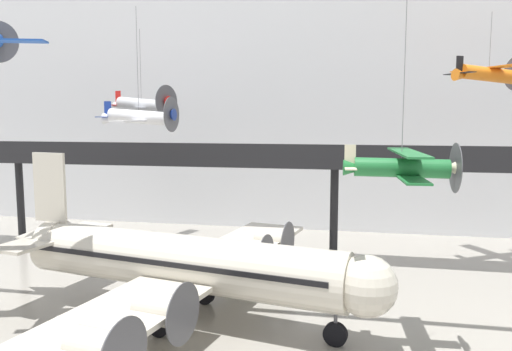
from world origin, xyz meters
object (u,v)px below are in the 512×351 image
suspended_plane_green_biplane (402,167)px  suspended_plane_white_twin (139,117)px  airliner_silver_main (178,263)px  suspended_plane_silver_racer (141,105)px  suspended_plane_orange_highwing (489,74)px

suspended_plane_green_biplane → suspended_plane_white_twin: 21.26m
airliner_silver_main → suspended_plane_silver_racer: size_ratio=3.55×
suspended_plane_white_twin → suspended_plane_silver_racer: suspended_plane_silver_racer is taller
airliner_silver_main → suspended_plane_green_biplane: bearing=2.3°
suspended_plane_orange_highwing → suspended_plane_green_biplane: (-8.08, -18.10, -5.95)m
suspended_plane_orange_highwing → suspended_plane_green_biplane: suspended_plane_orange_highwing is taller
suspended_plane_silver_racer → airliner_silver_main: bearing=-40.9°
airliner_silver_main → suspended_plane_orange_highwing: 28.87m
airliner_silver_main → suspended_plane_white_twin: suspended_plane_white_twin is taller
suspended_plane_green_biplane → suspended_plane_silver_racer: 29.88m
airliner_silver_main → suspended_plane_white_twin: size_ratio=3.21×
suspended_plane_white_twin → airliner_silver_main: bearing=-49.0°
airliner_silver_main → suspended_plane_silver_racer: bearing=131.1°
airliner_silver_main → suspended_plane_orange_highwing: (20.68, 16.06, 12.16)m
airliner_silver_main → suspended_plane_silver_racer: 22.25m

